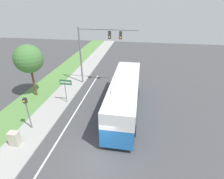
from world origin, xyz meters
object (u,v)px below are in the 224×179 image
(utility_cabinet, at_px, (14,138))
(signal_gantry, at_px, (96,45))
(street_sign, at_px, (66,86))
(pedestrian_signal, at_px, (27,109))
(bus, at_px, (124,94))

(utility_cabinet, bearing_deg, signal_gantry, 73.36)
(signal_gantry, distance_m, street_sign, 6.67)
(pedestrian_signal, bearing_deg, bus, 27.87)
(bus, height_order, signal_gantry, signal_gantry)
(street_sign, bearing_deg, utility_cabinet, -102.72)
(street_sign, height_order, utility_cabinet, street_sign)
(bus, bearing_deg, utility_cabinet, -141.94)
(pedestrian_signal, bearing_deg, signal_gantry, 70.66)
(bus, height_order, utility_cabinet, bus)
(bus, distance_m, street_sign, 6.42)
(signal_gantry, relative_size, utility_cabinet, 6.24)
(street_sign, distance_m, utility_cabinet, 7.09)
(pedestrian_signal, xyz_separation_m, street_sign, (1.45, 4.73, -0.08))
(pedestrian_signal, height_order, street_sign, pedestrian_signal)
(signal_gantry, bearing_deg, utility_cabinet, -106.64)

